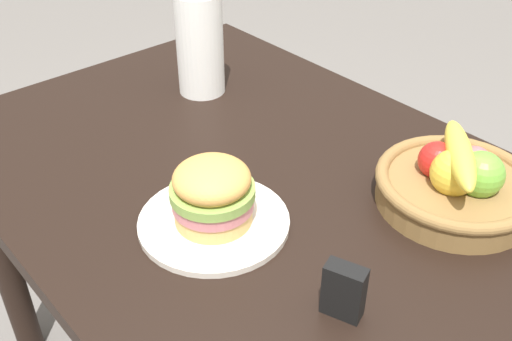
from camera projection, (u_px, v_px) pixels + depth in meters
dining_table at (271, 226)px, 1.21m from camera, size 1.40×0.90×0.75m
plate at (214, 222)px, 1.05m from camera, size 0.27×0.27×0.01m
sandwich at (212, 193)px, 1.01m from camera, size 0.15×0.15×0.12m
fruit_basket at (457, 183)px, 1.08m from camera, size 0.29×0.29×0.14m
paper_towel_roll at (200, 44)px, 1.40m from camera, size 0.11×0.11×0.24m
napkin_holder at (344, 291)px, 0.87m from camera, size 0.07×0.05×0.09m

